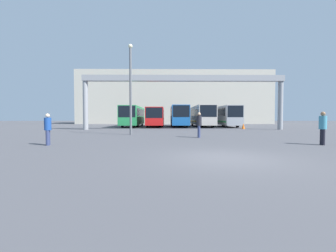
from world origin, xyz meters
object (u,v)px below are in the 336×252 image
pedestrian_near_left (199,124)px  pedestrian_mid_left (323,127)px  lamp_post (131,85)px  bus_slot_3 (201,115)px  bus_slot_4 (225,115)px  bus_slot_0 (133,115)px  pedestrian_near_right (48,128)px  bus_slot_1 (156,116)px  bus_slot_2 (179,115)px  traffic_cone (243,126)px

pedestrian_near_left → pedestrian_mid_left: size_ratio=1.03×
lamp_post → pedestrian_mid_left: bearing=-32.8°
bus_slot_3 → bus_slot_4: bus_slot_3 is taller
bus_slot_0 → pedestrian_near_right: bus_slot_0 is taller
pedestrian_near_left → pedestrian_near_right: bearing=-52.5°
bus_slot_3 → bus_slot_1: bearing=-174.4°
bus_slot_0 → pedestrian_near_left: (7.83, -21.01, -0.89)m
bus_slot_0 → bus_slot_3: bus_slot_3 is taller
pedestrian_near_left → pedestrian_mid_left: 7.41m
bus_slot_2 → bus_slot_4: bearing=-1.8°
pedestrian_near_right → lamp_post: 8.59m
bus_slot_2 → pedestrian_mid_left: 25.70m
pedestrian_near_left → traffic_cone: size_ratio=2.45×
pedestrian_mid_left → bus_slot_3: bearing=-156.0°
bus_slot_1 → bus_slot_2: (3.78, 0.17, 0.17)m
bus_slot_1 → bus_slot_0: bearing=168.6°
pedestrian_mid_left → bus_slot_1: bearing=-139.4°
bus_slot_0 → bus_slot_2: bearing=-4.5°
bus_slot_1 → bus_slot_3: (7.56, 0.74, 0.19)m
bus_slot_0 → lamp_post: lamp_post is taller
pedestrian_near_right → pedestrian_mid_left: bearing=75.0°
bus_slot_0 → traffic_cone: bus_slot_0 is taller
bus_slot_1 → bus_slot_4: size_ratio=1.01×
bus_slot_0 → pedestrian_mid_left: (13.71, -25.52, -0.92)m
bus_slot_4 → pedestrian_mid_left: 24.75m
pedestrian_near_left → pedestrian_mid_left: bearing=62.4°
pedestrian_near_right → traffic_cone: size_ratio=2.23×
lamp_post → bus_slot_2: bearing=73.8°
bus_slot_1 → bus_slot_3: bus_slot_3 is taller
bus_slot_1 → bus_slot_3: bearing=5.6°
bus_slot_3 → bus_slot_2: bearing=-171.4°
bus_slot_2 → bus_slot_3: bus_slot_3 is taller
bus_slot_3 → pedestrian_near_left: bearing=-99.5°
bus_slot_0 → bus_slot_3: 11.35m
bus_slot_1 → pedestrian_mid_left: bearing=-68.1°
pedestrian_mid_left → pedestrian_near_left: bearing=-108.7°
pedestrian_near_right → traffic_cone: pedestrian_near_right is taller
bus_slot_2 → lamp_post: 18.52m
bus_slot_2 → pedestrian_near_right: (-8.33, -24.91, -1.01)m
bus_slot_0 → bus_slot_2: bus_slot_2 is taller
bus_slot_3 → lamp_post: (-8.90, -18.23, 2.25)m
bus_slot_1 → traffic_cone: bus_slot_1 is taller
bus_slot_2 → lamp_post: bearing=-106.2°
bus_slot_0 → lamp_post: bearing=-82.4°
pedestrian_near_right → pedestrian_near_left: pedestrian_near_left is taller
traffic_cone → bus_slot_3: bearing=116.1°
bus_slot_2 → traffic_cone: size_ratio=14.77×
bus_slot_3 → bus_slot_4: 3.87m
bus_slot_4 → pedestrian_near_right: size_ratio=6.35×
pedestrian_near_left → bus_slot_4: bearing=170.0°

